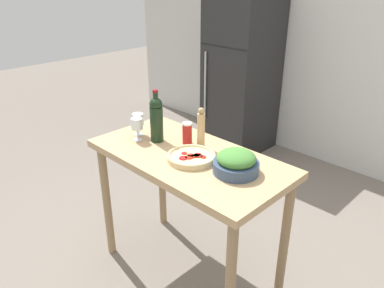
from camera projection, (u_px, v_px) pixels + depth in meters
The scene contains 11 objects.
ground_plane at pixel (189, 272), 2.65m from camera, with size 14.00×14.00×0.00m, color slate.
wall_back at pixel (358, 44), 3.58m from camera, with size 6.40×0.06×2.60m.
refrigerator at pixel (242, 77), 4.19m from camera, with size 0.63×0.72×1.71m.
prep_counter at pixel (188, 173), 2.31m from camera, with size 1.25×0.64×0.93m.
wine_bottle at pixel (156, 118), 2.37m from camera, with size 0.08×0.08×0.34m.
wine_glass_near at pixel (137, 125), 2.41m from camera, with size 0.08×0.08×0.15m.
wine_glass_far at pixel (138, 120), 2.49m from camera, with size 0.08×0.08×0.15m.
pepper_mill at pixel (201, 128), 2.32m from camera, with size 0.05×0.05×0.26m.
salad_bowl at pixel (236, 163), 2.03m from camera, with size 0.25×0.25×0.13m.
homemade_pizza at pixel (191, 157), 2.19m from camera, with size 0.29×0.29×0.04m.
salt_canister at pixel (187, 133), 2.37m from camera, with size 0.06×0.06×0.14m.
Camera 1 is at (1.44, -1.42, 1.94)m, focal length 35.00 mm.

